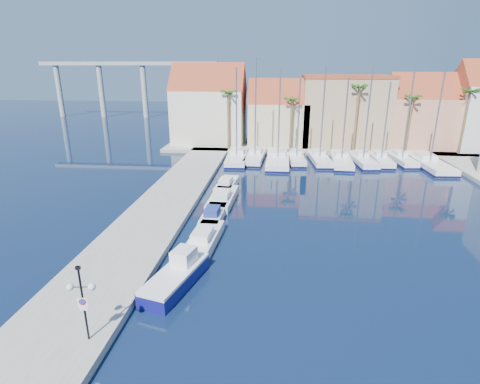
{
  "coord_description": "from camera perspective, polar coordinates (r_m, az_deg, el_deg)",
  "views": [
    {
      "loc": [
        2.07,
        -18.09,
        13.42
      ],
      "look_at": [
        -1.09,
        12.56,
        3.0
      ],
      "focal_mm": 28.0,
      "sensor_mm": 36.0,
      "label": 1
    }
  ],
  "objects": [
    {
      "name": "sailboat_1",
      "position": [
        56.18,
        2.35,
        5.5
      ],
      "size": [
        3.07,
        9.78,
        14.47
      ],
      "rotation": [
        0.0,
        0.0,
        -0.05
      ],
      "color": "white",
      "rests_on": "ground"
    },
    {
      "name": "palm_2",
      "position": [
        61.36,
        17.69,
        14.66
      ],
      "size": [
        2.6,
        2.6,
        11.15
      ],
      "color": "brown",
      "rests_on": "shore_north"
    },
    {
      "name": "fishing_boat",
      "position": [
        24.86,
        -9.6,
        -12.42
      ],
      "size": [
        3.38,
        6.17,
        2.05
      ],
      "rotation": [
        0.0,
        0.0,
        -0.26
      ],
      "color": "navy",
      "rests_on": "ground"
    },
    {
      "name": "viaduct",
      "position": [
        108.26,
        -17.14,
        16.22
      ],
      "size": [
        48.0,
        2.2,
        14.45
      ],
      "color": "#9E9E99",
      "rests_on": "ground"
    },
    {
      "name": "motorboat_west_1",
      "position": [
        34.2,
        -4.11,
        -3.55
      ],
      "size": [
        1.84,
        5.45,
        1.4
      ],
      "rotation": [
        0.0,
        0.0,
        -0.02
      ],
      "color": "white",
      "rests_on": "ground"
    },
    {
      "name": "shore_north",
      "position": [
        67.85,
        12.59,
        7.04
      ],
      "size": [
        54.0,
        16.0,
        0.5
      ],
      "primitive_type": "cube",
      "color": "gray",
      "rests_on": "ground"
    },
    {
      "name": "motorboat_west_2",
      "position": [
        38.53,
        -2.68,
        -0.91
      ],
      "size": [
        2.56,
        7.14,
        1.4
      ],
      "rotation": [
        0.0,
        0.0,
        -0.04
      ],
      "color": "white",
      "rests_on": "ground"
    },
    {
      "name": "sailboat_9",
      "position": [
        58.8,
        26.67,
        4.05
      ],
      "size": [
        3.85,
        12.17,
        12.71
      ],
      "rotation": [
        0.0,
        0.0,
        0.06
      ],
      "color": "white",
      "rests_on": "ground"
    },
    {
      "name": "sailboat_5",
      "position": [
        55.95,
        15.14,
        4.76
      ],
      "size": [
        3.21,
        10.22,
        12.02
      ],
      "rotation": [
        0.0,
        0.0,
        -0.05
      ],
      "color": "white",
      "rests_on": "ground"
    },
    {
      "name": "motorboat_west_3",
      "position": [
        42.9,
        -2.05,
        1.15
      ],
      "size": [
        2.29,
        5.83,
        1.4
      ],
      "rotation": [
        0.0,
        0.0,
        -0.08
      ],
      "color": "white",
      "rests_on": "ground"
    },
    {
      "name": "palm_3",
      "position": [
        63.49,
        24.81,
        12.68
      ],
      "size": [
        2.6,
        2.6,
        9.65
      ],
      "color": "brown",
      "rests_on": "shore_north"
    },
    {
      "name": "palm_1",
      "position": [
        60.35,
        7.92,
        13.49
      ],
      "size": [
        2.6,
        2.6,
        9.15
      ],
      "color": "brown",
      "rests_on": "shore_north"
    },
    {
      "name": "sailboat_4",
      "position": [
        56.19,
        11.95,
        5.1
      ],
      "size": [
        3.24,
        9.43,
        13.27
      ],
      "rotation": [
        0.0,
        0.0,
        0.09
      ],
      "color": "white",
      "rests_on": "ground"
    },
    {
      "name": "sailboat_3",
      "position": [
        55.83,
        8.57,
        5.21
      ],
      "size": [
        2.67,
        8.37,
        11.95
      ],
      "rotation": [
        0.0,
        0.0,
        0.06
      ],
      "color": "white",
      "rests_on": "ground"
    },
    {
      "name": "sailboat_0",
      "position": [
        55.93,
        -0.47,
        5.41
      ],
      "size": [
        3.26,
        10.86,
        13.25
      ],
      "rotation": [
        0.0,
        0.0,
        0.04
      ],
      "color": "white",
      "rests_on": "ground"
    },
    {
      "name": "quay_west",
      "position": [
        35.97,
        -12.49,
        -3.26
      ],
      "size": [
        6.0,
        77.0,
        0.5
      ],
      "primitive_type": "cube",
      "color": "gray",
      "rests_on": "ground"
    },
    {
      "name": "sailboat_8",
      "position": [
        59.29,
        23.3,
        4.71
      ],
      "size": [
        2.83,
        8.28,
        13.55
      ],
      "rotation": [
        0.0,
        0.0,
        0.08
      ],
      "color": "white",
      "rests_on": "ground"
    },
    {
      "name": "motorboat_west_0",
      "position": [
        29.82,
        -5.49,
        -7.06
      ],
      "size": [
        2.35,
        6.22,
        1.4
      ],
      "rotation": [
        0.0,
        0.0,
        -0.07
      ],
      "color": "white",
      "rests_on": "ground"
    },
    {
      "name": "sailboat_2",
      "position": [
        55.02,
        5.79,
        5.08
      ],
      "size": [
        3.31,
        12.09,
        13.05
      ],
      "rotation": [
        0.0,
        0.0,
        -0.01
      ],
      "color": "white",
      "rests_on": "ground"
    },
    {
      "name": "lamp_post",
      "position": [
        19.89,
        -22.98,
        -13.88
      ],
      "size": [
        1.39,
        0.5,
        4.11
      ],
      "rotation": [
        0.0,
        0.0,
        0.13
      ],
      "color": "black",
      "rests_on": "quay_west"
    },
    {
      "name": "sailboat_7",
      "position": [
        57.92,
        20.6,
        4.69
      ],
      "size": [
        2.25,
        8.19,
        11.36
      ],
      "rotation": [
        0.0,
        0.0,
        0.01
      ],
      "color": "white",
      "rests_on": "ground"
    },
    {
      "name": "building_0",
      "position": [
        66.56,
        -4.7,
        12.68
      ],
      "size": [
        12.3,
        9.0,
        13.5
      ],
      "color": "beige",
      "rests_on": "shore_north"
    },
    {
      "name": "palm_0",
      "position": [
        60.79,
        -1.81,
        14.58
      ],
      "size": [
        2.6,
        2.6,
        10.15
      ],
      "color": "brown",
      "rests_on": "shore_north"
    },
    {
      "name": "building_2",
      "position": [
        67.37,
        15.54,
        11.92
      ],
      "size": [
        14.2,
        10.2,
        11.5
      ],
      "color": "tan",
      "rests_on": "shore_north"
    },
    {
      "name": "ground",
      "position": [
        22.62,
        -0.54,
        -17.7
      ],
      "size": [
        260.0,
        260.0,
        0.0
      ],
      "primitive_type": "plane",
      "color": "black",
      "rests_on": "ground"
    },
    {
      "name": "palm_4",
      "position": [
        66.37,
        31.62,
        12.67
      ],
      "size": [
        2.6,
        2.6,
        10.65
      ],
      "color": "brown",
      "rests_on": "shore_north"
    },
    {
      "name": "building_1",
      "position": [
        65.59,
        5.91,
        11.47
      ],
      "size": [
        10.3,
        8.0,
        11.0
      ],
      "color": "tan",
      "rests_on": "shore_north"
    },
    {
      "name": "sailboat_6",
      "position": [
        56.83,
        18.1,
        4.73
      ],
      "size": [
        3.15,
        9.18,
        13.29
      ],
      "rotation": [
        0.0,
        0.0,
        0.09
      ],
      "color": "white",
      "rests_on": "ground"
    },
    {
      "name": "building_3",
      "position": [
        69.42,
        25.61,
        10.64
      ],
      "size": [
        10.3,
        8.0,
        12.0
      ],
      "color": "tan",
      "rests_on": "shore_north"
    }
  ]
}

